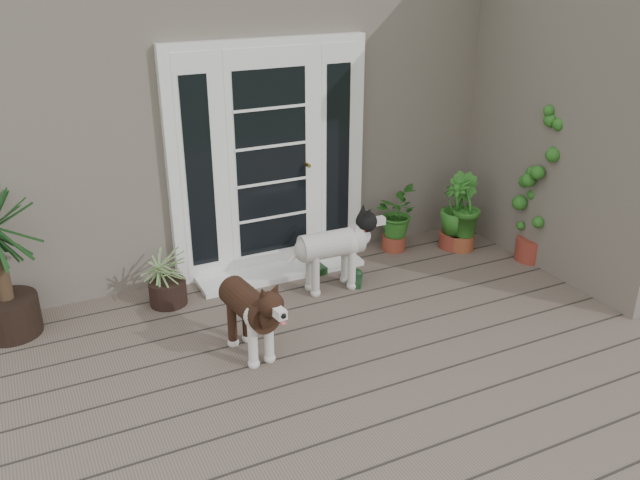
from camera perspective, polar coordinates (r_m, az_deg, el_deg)
name	(u,v)px	position (r m, az deg, el deg)	size (l,w,h in m)	color
deck	(414,385)	(4.98, 8.03, -12.21)	(6.20, 4.60, 0.12)	#6B5B4C
house_main	(219,82)	(8.03, -8.66, 13.23)	(7.40, 4.00, 3.10)	#665E54
house_wing	(616,112)	(7.00, 24.03, 9.98)	(1.60, 2.40, 3.10)	#665E54
door_unit	(270,159)	(6.17, -4.32, 6.91)	(1.90, 0.14, 2.15)	white
door_step	(281,271)	(6.37, -3.37, -2.63)	(1.60, 0.40, 0.05)	white
brindle_dog	(250,318)	(5.03, -6.05, -6.64)	(0.32, 0.75, 0.63)	#382014
white_dog	(331,256)	(5.95, 0.98, -1.40)	(0.33, 0.78, 0.65)	white
spider_plant	(166,274)	(5.86, -13.04, -2.84)	(0.54, 0.54, 0.57)	#809F62
herb_a	(395,223)	(6.80, 6.41, 1.45)	(0.46, 0.46, 0.58)	#21651C
herb_b	(462,223)	(6.93, 12.09, 1.47)	(0.39, 0.39, 0.58)	#175119
herb_c	(455,220)	(6.95, 11.47, 1.70)	(0.39, 0.39, 0.60)	#295A19
sapling	(540,182)	(6.69, 18.35, 4.72)	(0.48, 0.48, 1.62)	#2D631C
clog_left	(317,266)	(6.41, -0.29, -2.25)	(0.14, 0.29, 0.09)	#143316
clog_right	(356,279)	(6.17, 3.12, -3.36)	(0.13, 0.29, 0.09)	#15351B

